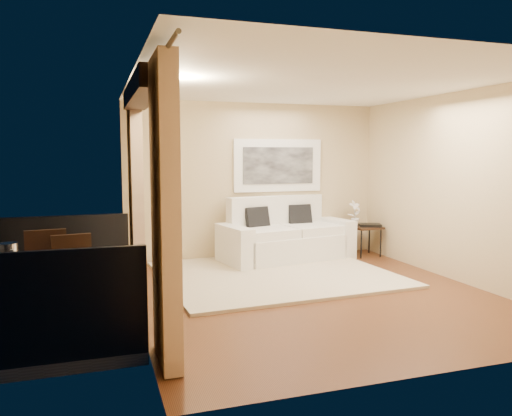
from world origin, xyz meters
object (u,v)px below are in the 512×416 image
orchid (355,213)px  bistro_table (20,271)px  ice_bucket (9,253)px  sofa (284,238)px  balcony_chair_near (73,272)px  side_table (366,230)px  balcony_chair_far (47,265)px

orchid → bistro_table: orchid is taller
ice_bucket → sofa: bearing=32.4°
sofa → ice_bucket: 4.66m
balcony_chair_near → ice_bucket: size_ratio=4.77×
bistro_table → ice_bucket: ice_bucket is taller
sofa → orchid: 1.45m
bistro_table → side_table: bearing=24.6°
bistro_table → balcony_chair_far: 0.61m
sofa → balcony_chair_far: size_ratio=2.42×
side_table → balcony_chair_far: balcony_chair_far is taller
sofa → balcony_chair_far: sofa is taller
balcony_chair_far → ice_bucket: balcony_chair_far is taller
sofa → side_table: (1.52, -0.10, 0.09)m
balcony_chair_far → orchid: bearing=-162.8°
orchid → ice_bucket: 5.90m
orchid → ice_bucket: bearing=-154.3°
balcony_chair_far → balcony_chair_near: (0.29, -0.33, -0.03)m
balcony_chair_far → balcony_chair_near: 0.44m
side_table → balcony_chair_near: balcony_chair_near is taller
balcony_chair_far → balcony_chair_near: balcony_chair_far is taller
balcony_chair_near → sofa: bearing=27.0°
bistro_table → orchid: bearing=26.6°
side_table → ice_bucket: (-5.44, -2.38, 0.36)m
side_table → ice_bucket: bearing=-156.4°
ice_bucket → bistro_table: bearing=-30.7°
bistro_table → ice_bucket: (-0.10, 0.06, 0.18)m
balcony_chair_near → ice_bucket: bearing=-170.8°
side_table → balcony_chair_far: size_ratio=0.53×
balcony_chair_far → side_table: bearing=-165.0°
sofa → orchid: sofa is taller
sofa → balcony_chair_near: bearing=-156.2°
orchid → balcony_chair_near: 5.29m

